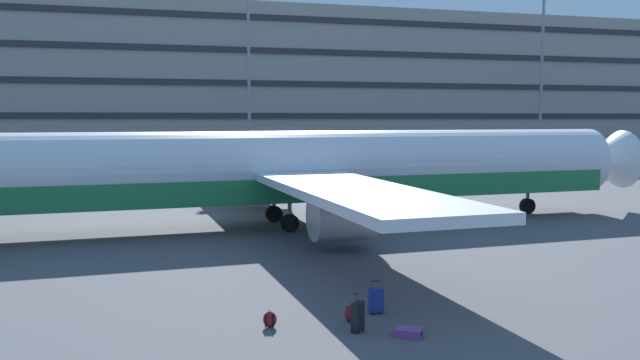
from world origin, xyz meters
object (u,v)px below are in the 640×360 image
suitcase_navy (408,332)px  suitcase_purple (358,316)px  airliner (300,171)px  backpack_upright (270,320)px  backpack_orange (351,314)px  suitcase_large (376,300)px

suitcase_navy → suitcase_purple: bearing=149.2°
airliner → suitcase_purple: airliner is taller
backpack_upright → backpack_orange: 2.24m
airliner → suitcase_navy: bearing=-94.6°
backpack_upright → backpack_orange: (2.24, -0.16, 0.01)m
suitcase_navy → suitcase_large: bearing=93.4°
suitcase_purple → backpack_upright: (-2.17, 0.97, -0.21)m
suitcase_large → suitcase_navy: size_ratio=1.16×
airliner → suitcase_purple: (-2.54, -16.76, -2.48)m
airliner → backpack_upright: size_ratio=84.55×
airliner → suitcase_navy: 17.73m
suitcase_purple → backpack_orange: size_ratio=1.95×
airliner → backpack_upright: airliner is taller
backpack_orange → backpack_upright: bearing=175.9°
airliner → backpack_orange: size_ratio=80.34×
airliner → backpack_orange: airliner is taller
airliner → backpack_orange: 16.36m
suitcase_large → backpack_orange: 1.12m
suitcase_navy → backpack_orange: size_ratio=1.56×
backpack_upright → suitcase_large: bearing=7.3°
suitcase_large → backpack_orange: size_ratio=1.81×
backpack_orange → suitcase_navy: bearing=-54.3°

